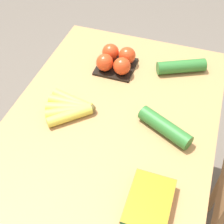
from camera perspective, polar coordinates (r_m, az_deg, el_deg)
ground_plane at (r=1.84m, az=-0.00°, el=-17.34°), size 12.00×12.00×0.00m
dining_table at (r=1.28m, az=-0.00°, el=-4.88°), size 1.09×0.78×0.78m
banana_bunch at (r=1.20m, az=-7.59°, el=0.73°), size 0.19×0.19×0.04m
tomato_pack at (r=1.37m, az=0.75°, el=9.48°), size 0.16×0.16×0.08m
carrot_bag at (r=0.96m, az=6.84°, el=-16.11°), size 0.18×0.13×0.04m
cucumber_near at (r=1.13m, az=9.64°, el=-2.73°), size 0.14×0.21×0.06m
cucumber_far at (r=1.39m, az=12.55°, el=8.12°), size 0.14×0.21×0.06m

